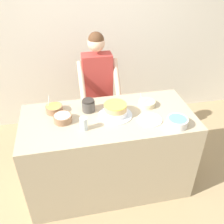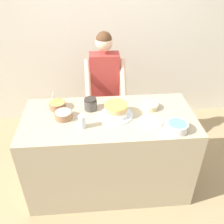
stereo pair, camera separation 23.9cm
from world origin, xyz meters
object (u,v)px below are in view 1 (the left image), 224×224
(frosting_bowl_pink, at_px, (147,103))
(frosting_bowl_yellow, at_px, (54,109))
(person_baker, at_px, (98,84))
(stoneware_jar, at_px, (88,106))
(ceramic_plate, at_px, (150,120))
(cake, at_px, (115,110))
(frosting_bowl_white, at_px, (63,118))
(frosting_bowl_blue, at_px, (177,122))
(drinking_glass, at_px, (84,124))

(frosting_bowl_pink, xyz_separation_m, frosting_bowl_yellow, (-0.95, 0.08, 0.01))
(person_baker, relative_size, stoneware_jar, 12.22)
(frosting_bowl_pink, bearing_deg, ceramic_plate, -101.19)
(cake, xyz_separation_m, frosting_bowl_white, (-0.51, 0.00, -0.02))
(frosting_bowl_blue, distance_m, frosting_bowl_white, 1.08)
(frosting_bowl_pink, relative_size, drinking_glass, 1.42)
(cake, xyz_separation_m, frosting_bowl_blue, (0.53, -0.28, -0.02))
(ceramic_plate, xyz_separation_m, stoneware_jar, (-0.56, 0.28, 0.06))
(cake, xyz_separation_m, drinking_glass, (-0.33, -0.16, 0.00))
(cake, bearing_deg, frosting_bowl_yellow, 162.66)
(frosting_bowl_blue, xyz_separation_m, stoneware_jar, (-0.78, 0.42, 0.02))
(frosting_bowl_yellow, bearing_deg, stoneware_jar, -7.94)
(cake, distance_m, frosting_bowl_white, 0.51)
(frosting_bowl_yellow, xyz_separation_m, drinking_glass, (0.26, -0.35, 0.02))
(stoneware_jar, bearing_deg, frosting_bowl_blue, -28.26)
(frosting_bowl_pink, distance_m, frosting_bowl_blue, 0.42)
(frosting_bowl_yellow, xyz_separation_m, frosting_bowl_white, (0.08, -0.18, -0.00))
(stoneware_jar, bearing_deg, frosting_bowl_white, -152.79)
(cake, distance_m, frosting_bowl_yellow, 0.62)
(frosting_bowl_pink, distance_m, ceramic_plate, 0.26)
(frosting_bowl_blue, xyz_separation_m, frosting_bowl_white, (-1.04, 0.28, -0.00))
(frosting_bowl_blue, xyz_separation_m, ceramic_plate, (-0.22, 0.13, -0.04))
(drinking_glass, xyz_separation_m, ceramic_plate, (0.64, 0.02, -0.06))
(cake, height_order, frosting_bowl_blue, cake)
(frosting_bowl_blue, bearing_deg, drinking_glass, 172.24)
(ceramic_plate, bearing_deg, drinking_glass, -178.56)
(frosting_bowl_blue, height_order, drinking_glass, drinking_glass)
(frosting_bowl_pink, bearing_deg, person_baker, 127.92)
(ceramic_plate, distance_m, stoneware_jar, 0.63)
(frosting_bowl_pink, bearing_deg, frosting_bowl_blue, -66.58)
(frosting_bowl_white, xyz_separation_m, stoneware_jar, (0.26, 0.14, 0.02))
(person_baker, relative_size, drinking_glass, 12.71)
(cake, relative_size, ceramic_plate, 1.42)
(person_baker, relative_size, frosting_bowl_blue, 8.10)
(frosting_bowl_yellow, bearing_deg, frosting_bowl_white, -67.13)
(drinking_glass, height_order, ceramic_plate, drinking_glass)
(cake, xyz_separation_m, ceramic_plate, (0.31, -0.15, -0.05))
(person_baker, bearing_deg, frosting_bowl_white, -124.05)
(frosting_bowl_pink, xyz_separation_m, drinking_glass, (-0.69, -0.27, 0.03))
(frosting_bowl_white, bearing_deg, frosting_bowl_blue, -15.12)
(frosting_bowl_blue, relative_size, ceramic_plate, 0.83)
(cake, distance_m, frosting_bowl_blue, 0.60)
(cake, relative_size, frosting_bowl_pink, 1.89)
(frosting_bowl_white, bearing_deg, stoneware_jar, 27.21)
(cake, relative_size, frosting_bowl_blue, 1.71)
(cake, bearing_deg, frosting_bowl_white, 179.93)
(drinking_glass, distance_m, ceramic_plate, 0.64)
(frosting_bowl_blue, relative_size, frosting_bowl_yellow, 1.16)
(frosting_bowl_pink, height_order, frosting_bowl_white, frosting_bowl_white)
(person_baker, bearing_deg, frosting_bowl_yellow, -137.77)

